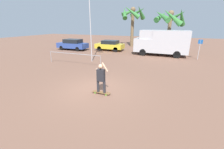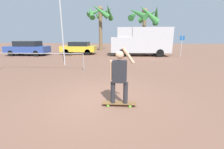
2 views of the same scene
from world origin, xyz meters
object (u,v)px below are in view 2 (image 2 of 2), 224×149
(parked_car_yellow, at_px, (79,48))
(camper_van, at_px, (141,41))
(palm_tree_center_background, at_px, (100,15))
(parked_car_blue, at_px, (28,48))
(skateboard, at_px, (119,103))
(street_sign, at_px, (182,43))
(person_skateboarder, at_px, (119,74))
(palm_tree_near_van, at_px, (145,17))
(flagpole, at_px, (61,3))

(parked_car_yellow, bearing_deg, camper_van, -6.44)
(parked_car_yellow, bearing_deg, palm_tree_center_background, 70.87)
(parked_car_blue, distance_m, palm_tree_center_background, 10.67)
(palm_tree_center_background, bearing_deg, skateboard, -79.99)
(skateboard, height_order, palm_tree_center_background, palm_tree_center_background)
(palm_tree_center_background, distance_m, street_sign, 12.09)
(skateboard, bearing_deg, camper_van, 80.54)
(parked_car_yellow, height_order, parked_car_blue, parked_car_blue)
(parked_car_yellow, bearing_deg, street_sign, -8.72)
(person_skateboarder, xyz_separation_m, street_sign, (5.95, 11.48, 0.37))
(camper_van, height_order, palm_tree_near_van, palm_tree_near_van)
(flagpole, bearing_deg, person_skateboarder, -57.36)
(skateboard, distance_m, palm_tree_center_background, 19.34)
(camper_van, xyz_separation_m, parked_car_yellow, (-7.13, 0.80, -0.84))
(parked_car_blue, xyz_separation_m, street_sign, (16.31, -0.19, 0.56))
(skateboard, relative_size, person_skateboarder, 0.60)
(palm_tree_near_van, bearing_deg, street_sign, -44.84)
(parked_car_yellow, distance_m, palm_tree_near_van, 8.61)
(person_skateboarder, bearing_deg, palm_tree_center_background, 100.01)
(parked_car_blue, height_order, street_sign, street_sign)
(person_skateboarder, distance_m, parked_car_blue, 15.61)
(palm_tree_center_background, bearing_deg, person_skateboarder, -79.99)
(skateboard, xyz_separation_m, street_sign, (5.95, 11.48, 1.30))
(flagpole, bearing_deg, parked_car_blue, 139.96)
(person_skateboarder, height_order, camper_van, camper_van)
(person_skateboarder, relative_size, street_sign, 0.80)
(person_skateboarder, distance_m, camper_van, 12.55)
(parked_car_blue, bearing_deg, person_skateboarder, -48.42)
(parked_car_blue, bearing_deg, palm_tree_center_background, 43.45)
(skateboard, relative_size, flagpole, 0.14)
(skateboard, xyz_separation_m, palm_tree_near_van, (2.60, 14.81, 4.24))
(camper_van, height_order, flagpole, flagpole)
(flagpole, bearing_deg, skateboard, -57.36)
(parked_car_yellow, relative_size, parked_car_blue, 0.89)
(parked_car_blue, bearing_deg, palm_tree_near_van, 13.63)
(skateboard, height_order, street_sign, street_sign)
(person_skateboarder, relative_size, parked_car_blue, 0.38)
(skateboard, bearing_deg, flagpole, 122.64)
(skateboard, distance_m, street_sign, 13.00)
(parked_car_yellow, bearing_deg, parked_car_blue, -164.18)
(palm_tree_near_van, height_order, flagpole, flagpole)
(person_skateboarder, distance_m, street_sign, 12.94)
(palm_tree_center_background, height_order, street_sign, palm_tree_center_background)
(camper_van, relative_size, palm_tree_near_van, 1.11)
(camper_van, relative_size, palm_tree_center_background, 0.96)
(parked_car_yellow, bearing_deg, flagpole, -82.00)
(person_skateboarder, bearing_deg, skateboard, 0.00)
(street_sign, bearing_deg, palm_tree_near_van, 135.16)
(skateboard, height_order, palm_tree_near_van, palm_tree_near_van)
(skateboard, height_order, parked_car_blue, parked_car_blue)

